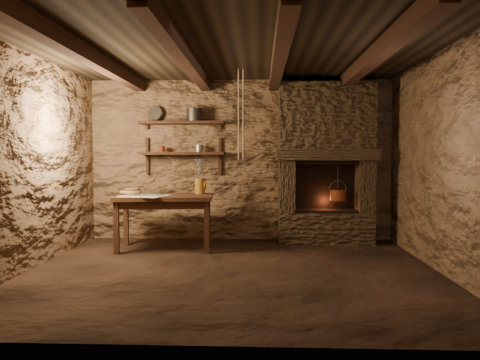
{
  "coord_description": "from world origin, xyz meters",
  "views": [
    {
      "loc": [
        0.3,
        -5.03,
        1.27
      ],
      "look_at": [
        0.05,
        0.9,
        0.96
      ],
      "focal_mm": 35.0,
      "sensor_mm": 36.0,
      "label": 1
    }
  ],
  "objects_px": {
    "wooden_bowl": "(131,192)",
    "iron_stockpot": "(195,116)",
    "work_table": "(165,220)",
    "red_pot": "(338,194)",
    "stoneware_jug": "(200,179)"
  },
  "relations": [
    {
      "from": "wooden_bowl",
      "to": "red_pot",
      "type": "height_order",
      "value": "red_pot"
    },
    {
      "from": "stoneware_jug",
      "to": "iron_stockpot",
      "type": "bearing_deg",
      "value": 88.59
    },
    {
      "from": "work_table",
      "to": "red_pot",
      "type": "relative_size",
      "value": 2.48
    },
    {
      "from": "iron_stockpot",
      "to": "work_table",
      "type": "bearing_deg",
      "value": -116.25
    },
    {
      "from": "stoneware_jug",
      "to": "iron_stockpot",
      "type": "relative_size",
      "value": 2.24
    },
    {
      "from": "work_table",
      "to": "iron_stockpot",
      "type": "xyz_separation_m",
      "value": [
        0.32,
        0.65,
        1.46
      ]
    },
    {
      "from": "wooden_bowl",
      "to": "iron_stockpot",
      "type": "relative_size",
      "value": 1.36
    },
    {
      "from": "work_table",
      "to": "iron_stockpot",
      "type": "distance_m",
      "value": 1.63
    },
    {
      "from": "red_pot",
      "to": "iron_stockpot",
      "type": "bearing_deg",
      "value": 176.7
    },
    {
      "from": "work_table",
      "to": "red_pot",
      "type": "bearing_deg",
      "value": 7.77
    },
    {
      "from": "stoneware_jug",
      "to": "red_pot",
      "type": "xyz_separation_m",
      "value": [
        1.95,
        0.27,
        -0.24
      ]
    },
    {
      "from": "wooden_bowl",
      "to": "iron_stockpot",
      "type": "bearing_deg",
      "value": 35.99
    },
    {
      "from": "wooden_bowl",
      "to": "iron_stockpot",
      "type": "height_order",
      "value": "iron_stockpot"
    },
    {
      "from": "work_table",
      "to": "red_pot",
      "type": "xyz_separation_m",
      "value": [
        2.41,
        0.53,
        0.31
      ]
    },
    {
      "from": "stoneware_jug",
      "to": "wooden_bowl",
      "type": "xyz_separation_m",
      "value": [
        -0.93,
        -0.19,
        -0.18
      ]
    }
  ]
}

